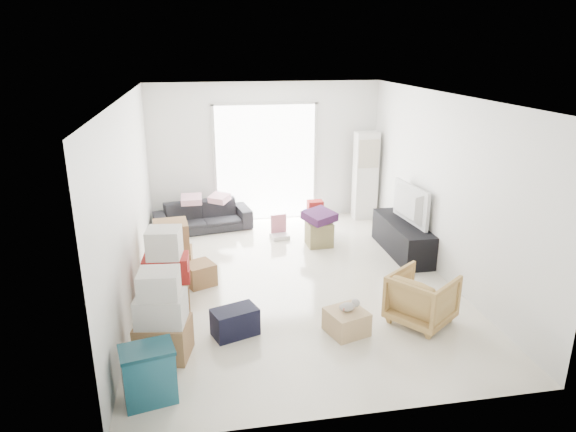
% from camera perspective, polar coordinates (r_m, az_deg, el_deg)
% --- Properties ---
extents(room_shell, '(4.98, 6.48, 3.18)m').
position_cam_1_polar(room_shell, '(7.26, 0.67, 2.50)').
color(room_shell, white).
rests_on(room_shell, ground).
extents(sliding_door, '(2.10, 0.04, 2.33)m').
position_cam_1_polar(sliding_door, '(10.14, -2.49, 6.47)').
color(sliding_door, white).
rests_on(sliding_door, room_shell).
extents(ac_tower, '(0.45, 0.30, 1.75)m').
position_cam_1_polar(ac_tower, '(10.34, 8.58, 4.43)').
color(ac_tower, white).
rests_on(ac_tower, room_shell).
extents(tv_console, '(0.49, 1.63, 0.54)m').
position_cam_1_polar(tv_console, '(8.84, 12.58, -2.36)').
color(tv_console, black).
rests_on(tv_console, room_shell).
extents(television, '(0.74, 1.15, 0.14)m').
position_cam_1_polar(television, '(8.72, 12.74, -0.24)').
color(television, black).
rests_on(television, tv_console).
extents(sofa, '(1.86, 0.83, 0.70)m').
position_cam_1_polar(sofa, '(9.82, -9.48, 0.44)').
color(sofa, '#232327').
rests_on(sofa, room_shell).
extents(pillow_left, '(0.37, 0.30, 0.12)m').
position_cam_1_polar(pillow_left, '(9.70, -10.73, 2.66)').
color(pillow_left, '#E5A7BB').
rests_on(pillow_left, sofa).
extents(pillow_right, '(0.44, 0.43, 0.12)m').
position_cam_1_polar(pillow_right, '(9.69, -7.67, 2.82)').
color(pillow_right, '#E5A7BB').
rests_on(pillow_right, sofa).
extents(armchair, '(0.95, 0.96, 0.73)m').
position_cam_1_polar(armchair, '(6.71, 14.68, -8.58)').
color(armchair, tan).
rests_on(armchair, room_shell).
extents(storage_bins, '(0.58, 0.46, 0.59)m').
position_cam_1_polar(storage_bins, '(5.41, -15.21, -16.59)').
color(storage_bins, '#195162').
rests_on(storage_bins, room_shell).
extents(box_stack_a, '(0.66, 0.59, 1.04)m').
position_cam_1_polar(box_stack_a, '(5.95, -13.81, -11.04)').
color(box_stack_a, brown).
rests_on(box_stack_a, room_shell).
extents(box_stack_b, '(0.60, 0.57, 1.11)m').
position_cam_1_polar(box_stack_b, '(6.97, -13.32, -6.30)').
color(box_stack_b, brown).
rests_on(box_stack_b, room_shell).
extents(box_stack_c, '(0.59, 0.54, 0.86)m').
position_cam_1_polar(box_stack_c, '(7.93, -12.75, -3.69)').
color(box_stack_c, brown).
rests_on(box_stack_c, room_shell).
extents(loose_box, '(0.52, 0.52, 0.33)m').
position_cam_1_polar(loose_box, '(7.67, -9.79, -6.35)').
color(loose_box, brown).
rests_on(loose_box, room_shell).
extents(duffel_bag, '(0.61, 0.48, 0.34)m').
position_cam_1_polar(duffel_bag, '(6.35, -5.91, -11.62)').
color(duffel_bag, black).
rests_on(duffel_bag, room_shell).
extents(ottoman, '(0.44, 0.44, 0.43)m').
position_cam_1_polar(ottoman, '(8.99, 3.47, -1.96)').
color(ottoman, '#938356').
rests_on(ottoman, room_shell).
extents(blanket, '(0.63, 0.63, 0.14)m').
position_cam_1_polar(blanket, '(8.90, 3.51, -0.25)').
color(blanket, '#4B2153').
rests_on(blanket, ottoman).
extents(kids_table, '(0.48, 0.48, 0.61)m').
position_cam_1_polar(kids_table, '(9.54, 3.03, 0.67)').
color(kids_table, '#133CAA').
rests_on(kids_table, room_shell).
extents(toy_walker, '(0.36, 0.32, 0.42)m').
position_cam_1_polar(toy_walker, '(9.35, -0.98, -1.74)').
color(toy_walker, silver).
rests_on(toy_walker, room_shell).
extents(wood_crate, '(0.55, 0.55, 0.29)m').
position_cam_1_polar(wood_crate, '(6.41, 6.52, -11.59)').
color(wood_crate, tan).
rests_on(wood_crate, room_shell).
extents(plush_bunny, '(0.26, 0.15, 0.13)m').
position_cam_1_polar(plush_bunny, '(6.32, 6.83, -9.89)').
color(plush_bunny, '#B2ADA8').
rests_on(plush_bunny, wood_crate).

